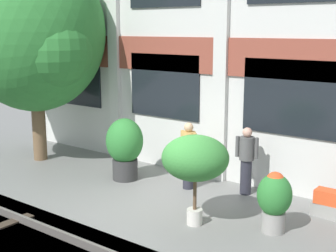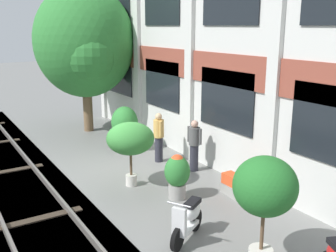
{
  "view_description": "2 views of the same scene",
  "coord_description": "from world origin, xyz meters",
  "px_view_note": "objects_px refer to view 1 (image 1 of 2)",
  "views": [
    {
      "loc": [
        5.86,
        -7.23,
        3.77
      ],
      "look_at": [
        -1.17,
        2.0,
        1.34
      ],
      "focal_mm": 50.0,
      "sensor_mm": 36.0,
      "label": 1
    },
    {
      "loc": [
        10.23,
        -4.57,
        4.3
      ],
      "look_at": [
        1.21,
        1.02,
        1.58
      ],
      "focal_mm": 42.0,
      "sensor_mm": 36.0,
      "label": 2
    }
  ],
  "objects_px": {
    "potted_plant_stone_basin": "(274,198)",
    "resident_by_doorway": "(246,159)",
    "broadleaf_tree": "(34,35)",
    "resident_watching_tracks": "(188,154)",
    "potted_plant_glazed_jar": "(125,146)",
    "potted_plant_terracotta_small": "(195,159)"
  },
  "relations": [
    {
      "from": "potted_plant_stone_basin",
      "to": "resident_by_doorway",
      "type": "xyz_separation_m",
      "value": [
        -1.4,
        1.53,
        0.17
      ]
    },
    {
      "from": "broadleaf_tree",
      "to": "resident_watching_tracks",
      "type": "bearing_deg",
      "value": 6.29
    },
    {
      "from": "potted_plant_glazed_jar",
      "to": "resident_watching_tracks",
      "type": "height_order",
      "value": "resident_watching_tracks"
    },
    {
      "from": "potted_plant_glazed_jar",
      "to": "potted_plant_stone_basin",
      "type": "distance_m",
      "value": 4.4
    },
    {
      "from": "potted_plant_glazed_jar",
      "to": "resident_by_doorway",
      "type": "bearing_deg",
      "value": 16.85
    },
    {
      "from": "broadleaf_tree",
      "to": "potted_plant_stone_basin",
      "type": "bearing_deg",
      "value": -3.73
    },
    {
      "from": "broadleaf_tree",
      "to": "potted_plant_glazed_jar",
      "type": "xyz_separation_m",
      "value": [
        3.22,
        0.14,
        -2.7
      ]
    },
    {
      "from": "broadleaf_tree",
      "to": "potted_plant_terracotta_small",
      "type": "bearing_deg",
      "value": -10.15
    },
    {
      "from": "broadleaf_tree",
      "to": "resident_watching_tracks",
      "type": "xyz_separation_m",
      "value": [
        4.9,
        0.54,
        -2.71
      ]
    },
    {
      "from": "broadleaf_tree",
      "to": "potted_plant_glazed_jar",
      "type": "distance_m",
      "value": 4.2
    },
    {
      "from": "broadleaf_tree",
      "to": "potted_plant_glazed_jar",
      "type": "height_order",
      "value": "broadleaf_tree"
    },
    {
      "from": "potted_plant_terracotta_small",
      "to": "resident_watching_tracks",
      "type": "relative_size",
      "value": 1.11
    },
    {
      "from": "resident_watching_tracks",
      "to": "potted_plant_terracotta_small",
      "type": "bearing_deg",
      "value": 51.59
    },
    {
      "from": "resident_watching_tracks",
      "to": "potted_plant_stone_basin",
      "type": "bearing_deg",
      "value": 82.17
    },
    {
      "from": "resident_by_doorway",
      "to": "resident_watching_tracks",
      "type": "relative_size",
      "value": 0.98
    },
    {
      "from": "broadleaf_tree",
      "to": "potted_plant_terracotta_small",
      "type": "xyz_separation_m",
      "value": [
        6.2,
        -1.11,
        -2.25
      ]
    },
    {
      "from": "resident_watching_tracks",
      "to": "broadleaf_tree",
      "type": "bearing_deg",
      "value": -70.41
    },
    {
      "from": "potted_plant_stone_basin",
      "to": "potted_plant_terracotta_small",
      "type": "xyz_separation_m",
      "value": [
        -1.37,
        -0.62,
        0.65
      ]
    },
    {
      "from": "potted_plant_stone_basin",
      "to": "potted_plant_terracotta_small",
      "type": "height_order",
      "value": "potted_plant_terracotta_small"
    },
    {
      "from": "potted_plant_glazed_jar",
      "to": "resident_by_doorway",
      "type": "distance_m",
      "value": 3.08
    },
    {
      "from": "broadleaf_tree",
      "to": "potted_plant_glazed_jar",
      "type": "relative_size",
      "value": 3.76
    },
    {
      "from": "broadleaf_tree",
      "to": "potted_plant_terracotta_small",
      "type": "distance_m",
      "value": 6.69
    }
  ]
}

